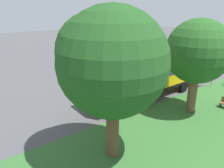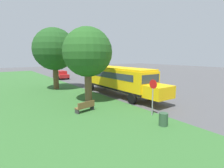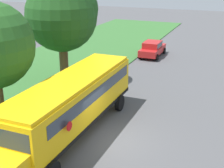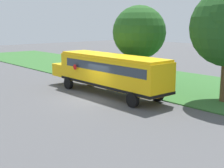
{
  "view_description": "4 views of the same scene",
  "coord_description": "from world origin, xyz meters",
  "px_view_note": "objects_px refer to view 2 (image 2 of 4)",
  "views": [
    {
      "loc": [
        -15.11,
        13.06,
        7.8
      ],
      "look_at": [
        -0.27,
        1.85,
        1.16
      ],
      "focal_mm": 35.0,
      "sensor_mm": 36.0,
      "label": 1
    },
    {
      "loc": [
        -14.2,
        -15.94,
        4.42
      ],
      "look_at": [
        -2.27,
        0.94,
        1.08
      ],
      "focal_mm": 28.0,
      "sensor_mm": 36.0,
      "label": 2
    },
    {
      "loc": [
        5.43,
        -13.36,
        8.45
      ],
      "look_at": [
        -1.74,
        3.95,
        1.6
      ],
      "focal_mm": 50.0,
      "sensor_mm": 36.0,
      "label": 3
    },
    {
      "loc": [
        13.09,
        18.18,
        5.58
      ],
      "look_at": [
        -1.69,
        0.91,
        1.11
      ],
      "focal_mm": 50.0,
      "sensor_mm": 36.0,
      "label": 4
    }
  ],
  "objects_px": {
    "oak_tree_roadside_mid": "(55,48)",
    "park_bench": "(85,107)",
    "car_red_nearest": "(61,74)",
    "oak_tree_beside_bus": "(87,52)",
    "trash_bin": "(163,120)",
    "stop_sign": "(153,93)",
    "school_bus": "(117,78)"
  },
  "relations": [
    {
      "from": "oak_tree_beside_bus",
      "to": "stop_sign",
      "type": "height_order",
      "value": "oak_tree_beside_bus"
    },
    {
      "from": "school_bus",
      "to": "trash_bin",
      "type": "distance_m",
      "value": 9.66
    },
    {
      "from": "oak_tree_roadside_mid",
      "to": "stop_sign",
      "type": "height_order",
      "value": "oak_tree_roadside_mid"
    },
    {
      "from": "oak_tree_beside_bus",
      "to": "trash_bin",
      "type": "xyz_separation_m",
      "value": [
        1.02,
        -8.21,
        -4.31
      ]
    },
    {
      "from": "park_bench",
      "to": "trash_bin",
      "type": "height_order",
      "value": "park_bench"
    },
    {
      "from": "school_bus",
      "to": "car_red_nearest",
      "type": "bearing_deg",
      "value": 91.41
    },
    {
      "from": "oak_tree_roadside_mid",
      "to": "park_bench",
      "type": "height_order",
      "value": "oak_tree_roadside_mid"
    },
    {
      "from": "trash_bin",
      "to": "park_bench",
      "type": "bearing_deg",
      "value": 117.14
    },
    {
      "from": "park_bench",
      "to": "school_bus",
      "type": "bearing_deg",
      "value": 31.69
    },
    {
      "from": "car_red_nearest",
      "to": "oak_tree_roadside_mid",
      "type": "height_order",
      "value": "oak_tree_roadside_mid"
    },
    {
      "from": "park_bench",
      "to": "oak_tree_beside_bus",
      "type": "bearing_deg",
      "value": 58.97
    },
    {
      "from": "oak_tree_roadside_mid",
      "to": "stop_sign",
      "type": "relative_size",
      "value": 2.91
    },
    {
      "from": "school_bus",
      "to": "oak_tree_beside_bus",
      "type": "distance_m",
      "value": 5.13
    },
    {
      "from": "school_bus",
      "to": "park_bench",
      "type": "bearing_deg",
      "value": -148.31
    },
    {
      "from": "stop_sign",
      "to": "park_bench",
      "type": "bearing_deg",
      "value": 135.87
    },
    {
      "from": "oak_tree_beside_bus",
      "to": "stop_sign",
      "type": "relative_size",
      "value": 2.59
    },
    {
      "from": "car_red_nearest",
      "to": "oak_tree_beside_bus",
      "type": "xyz_separation_m",
      "value": [
        -3.76,
        -18.49,
        3.89
      ]
    },
    {
      "from": "car_red_nearest",
      "to": "stop_sign",
      "type": "xyz_separation_m",
      "value": [
        -1.8,
        -24.93,
        0.86
      ]
    },
    {
      "from": "oak_tree_beside_bus",
      "to": "school_bus",
      "type": "bearing_deg",
      "value": 10.64
    },
    {
      "from": "oak_tree_roadside_mid",
      "to": "park_bench",
      "type": "xyz_separation_m",
      "value": [
        -1.39,
        -11.01,
        -4.9
      ]
    },
    {
      "from": "park_bench",
      "to": "stop_sign",
      "type": "bearing_deg",
      "value": -44.13
    },
    {
      "from": "oak_tree_beside_bus",
      "to": "oak_tree_roadside_mid",
      "type": "relative_size",
      "value": 0.89
    },
    {
      "from": "school_bus",
      "to": "stop_sign",
      "type": "distance_m",
      "value": 7.57
    },
    {
      "from": "oak_tree_roadside_mid",
      "to": "trash_bin",
      "type": "bearing_deg",
      "value": -85.28
    },
    {
      "from": "park_bench",
      "to": "trash_bin",
      "type": "xyz_separation_m",
      "value": [
        2.74,
        -5.35,
        -0.02
      ]
    },
    {
      "from": "school_bus",
      "to": "oak_tree_beside_bus",
      "type": "bearing_deg",
      "value": -169.36
    },
    {
      "from": "car_red_nearest",
      "to": "oak_tree_roadside_mid",
      "type": "bearing_deg",
      "value": -111.59
    },
    {
      "from": "car_red_nearest",
      "to": "stop_sign",
      "type": "distance_m",
      "value": 25.01
    },
    {
      "from": "school_bus",
      "to": "car_red_nearest",
      "type": "xyz_separation_m",
      "value": [
        -0.44,
        17.7,
        -1.05
      ]
    },
    {
      "from": "car_red_nearest",
      "to": "oak_tree_beside_bus",
      "type": "height_order",
      "value": "oak_tree_beside_bus"
    },
    {
      "from": "oak_tree_beside_bus",
      "to": "oak_tree_roadside_mid",
      "type": "xyz_separation_m",
      "value": [
        -0.33,
        8.14,
        0.61
      ]
    },
    {
      "from": "stop_sign",
      "to": "trash_bin",
      "type": "bearing_deg",
      "value": -118.05
    }
  ]
}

